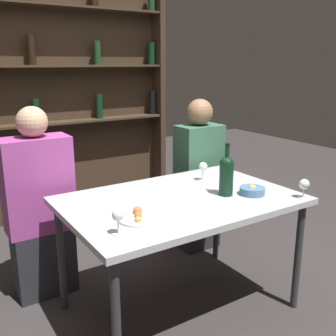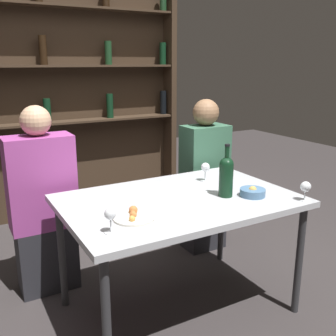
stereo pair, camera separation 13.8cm
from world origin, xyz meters
The scene contains 11 objects.
ground_plane centered at (0.00, 0.00, 0.00)m, with size 10.00×10.00×0.00m, color #332D2D.
dining_table centered at (0.00, 0.00, 0.67)m, with size 1.34×0.89×0.73m.
wine_rack_wall centered at (0.00, 1.92, 1.15)m, with size 2.05×0.21×2.23m.
wine_bottle centered at (0.26, -0.10, 0.86)m, with size 0.08×0.08×0.31m.
wine_glass_0 centered at (-0.53, -0.26, 0.82)m, with size 0.06×0.06×0.12m.
wine_glass_1 centered at (0.33, 0.21, 0.82)m, with size 0.06×0.06×0.13m.
wine_glass_2 centered at (0.60, -0.39, 0.81)m, with size 0.06×0.06×0.11m.
food_plate_0 centered at (-0.36, -0.16, 0.74)m, with size 0.21×0.21×0.05m.
snack_bowl centered at (0.40, -0.18, 0.76)m, with size 0.15×0.15×0.06m.
seated_person_left centered at (-0.65, 0.64, 0.58)m, with size 0.42×0.22×1.25m.
seated_person_right centered at (0.62, 0.64, 0.59)m, with size 0.36×0.22×1.23m.
Camera 2 is at (-1.12, -1.86, 1.50)m, focal length 42.00 mm.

